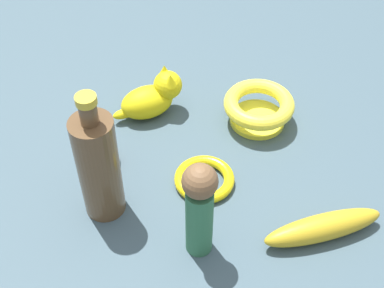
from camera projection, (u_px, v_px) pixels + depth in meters
The scene contains 8 objects.
ground at pixel (192, 165), 0.96m from camera, with size 2.00×2.00×0.00m, color #384C56.
bangle at pixel (204, 179), 0.93m from camera, with size 0.11×0.11×0.02m, color yellow.
bottle_tall at pixel (98, 166), 0.82m from camera, with size 0.07×0.07×0.24m.
banana at pixel (323, 227), 0.84m from camera, with size 0.20×0.04×0.04m, color #B4941E.
bowl at pixel (259, 107), 1.01m from camera, with size 0.13×0.13×0.06m.
person_figure_adult at pixel (199, 207), 0.77m from camera, with size 0.05×0.05×0.19m.
cat_figurine at pixel (153, 97), 1.03m from camera, with size 0.08×0.14×0.10m.
nail_polish_jar at pixel (105, 155), 0.96m from camera, with size 0.05×0.05×0.04m.
Camera 1 is at (-0.62, 0.15, 0.72)m, focal length 49.89 mm.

